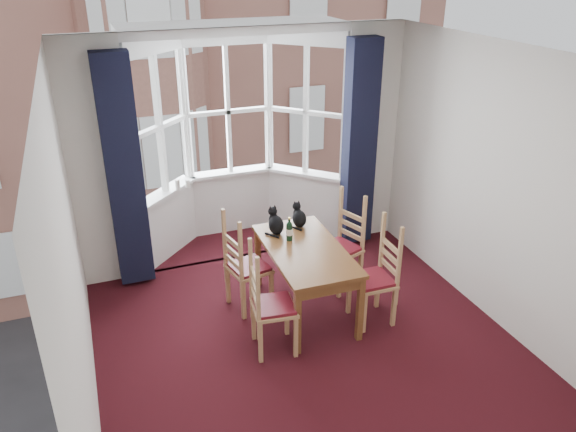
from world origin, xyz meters
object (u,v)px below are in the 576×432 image
chair_left_far (241,270)px  candle_short (188,183)px  cat_left (276,223)px  wine_bottle (289,230)px  chair_left_near (264,308)px  chair_right_near (381,279)px  cat_right (299,217)px  candle_tall (178,185)px  dining_table (305,256)px  chair_right_far (345,247)px

chair_left_far → candle_short: bearing=98.5°
cat_left → wine_bottle: (0.08, -0.21, -0.00)m
chair_left_near → cat_left: (0.44, 0.92, 0.40)m
chair_right_near → cat_right: (-0.55, 0.91, 0.39)m
candle_tall → cat_right: bearing=-48.5°
chair_left_near → chair_left_far: 0.75m
chair_left_near → chair_left_far: (-0.01, 0.75, 0.00)m
chair_left_far → cat_left: cat_left is taller
candle_tall → candle_short: bearing=13.0°
cat_right → candle_tall: 1.68m
chair_right_near → candle_short: candle_short is taller
chair_left_near → candle_short: size_ratio=9.03×
cat_left → candle_short: size_ratio=3.06×
dining_table → cat_right: size_ratio=4.93×
chair_left_near → candle_short: 2.33m
candle_tall → chair_right_near: bearing=-52.7°
chair_left_near → candle_tall: size_ratio=7.06×
cat_right → candle_tall: (-1.11, 1.26, 0.07)m
chair_left_near → candle_tall: (-0.37, 2.24, 0.46)m
candle_short → cat_left: bearing=-63.3°
wine_bottle → candle_tall: bearing=120.1°
chair_left_near → candle_tall: 2.32m
candle_short → candle_tall: bearing=-167.0°
chair_left_far → cat_right: cat_right is taller
chair_right_near → cat_right: size_ratio=3.18×
chair_left_near → chair_right_far: bearing=33.6°
chair_left_near → candle_short: candle_short is taller
cat_left → candle_tall: cat_left is taller
chair_right_near → chair_left_near: bearing=-176.7°
candle_tall → chair_left_near: bearing=-80.7°
candle_tall → chair_left_far: bearing=-76.5°
chair_left_far → chair_right_far: 1.26m
chair_left_far → candle_tall: size_ratio=7.06×
cat_right → candle_short: size_ratio=2.84×
wine_bottle → candle_short: size_ratio=2.58×
chair_right_far → candle_tall: size_ratio=7.06×
chair_right_near → cat_left: cat_left is taller
candle_short → chair_right_near: bearing=-55.3°
cat_right → chair_right_near: bearing=-59.2°
chair_left_far → chair_right_near: 1.46m
chair_left_far → chair_right_near: size_ratio=1.00×
candle_short → chair_left_near: bearing=-84.0°
chair_left_far → cat_left: 0.63m
dining_table → chair_left_far: 0.70m
dining_table → chair_left_near: (-0.61, -0.48, -0.19)m
chair_left_far → candle_tall: 1.61m
chair_right_near → dining_table: bearing=149.1°
dining_table → chair_left_near: bearing=-142.0°
chair_left_near → cat_right: size_ratio=3.18×
cat_right → candle_tall: bearing=131.5°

